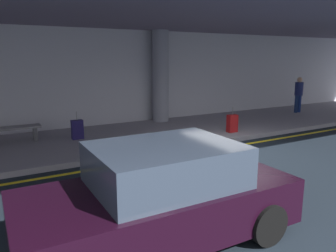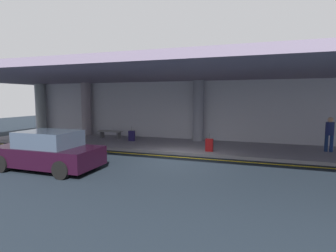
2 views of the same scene
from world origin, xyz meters
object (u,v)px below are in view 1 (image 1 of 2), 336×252
at_px(car_black, 161,197).
at_px(bench_metal, 13,131).
at_px(suitcase_upright_primary, 77,130).
at_px(support_column_center, 161,77).
at_px(suitcase_upright_secondary, 232,123).
at_px(traveler_with_luggage, 299,92).

xyz_separation_m(car_black, bench_metal, (-1.48, 6.98, -0.21)).
bearing_deg(suitcase_upright_primary, support_column_center, 19.04).
xyz_separation_m(support_column_center, car_black, (-4.15, -7.82, -1.26)).
height_order(car_black, bench_metal, car_black).
height_order(support_column_center, car_black, support_column_center).
xyz_separation_m(suitcase_upright_secondary, bench_metal, (-6.85, 2.23, 0.04)).
height_order(suitcase_upright_primary, bench_metal, suitcase_upright_primary).
distance_m(support_column_center, traveler_with_luggage, 6.90).
relative_size(car_black, suitcase_upright_primary, 4.56).
distance_m(traveler_with_luggage, bench_metal, 12.37).
bearing_deg(suitcase_upright_primary, bench_metal, 161.06).
relative_size(support_column_center, suitcase_upright_secondary, 4.06).
xyz_separation_m(traveler_with_luggage, suitcase_upright_secondary, (-5.50, -1.76, -0.65)).
relative_size(support_column_center, suitcase_upright_primary, 4.06).
relative_size(car_black, traveler_with_luggage, 2.44).
distance_m(suitcase_upright_secondary, bench_metal, 7.20).
height_order(support_column_center, bench_metal, support_column_center).
bearing_deg(traveler_with_luggage, suitcase_upright_primary, 78.75).
relative_size(suitcase_upright_secondary, bench_metal, 0.56).
bearing_deg(suitcase_upright_primary, traveler_with_luggage, -0.80).
distance_m(car_black, traveler_with_luggage, 12.68).
distance_m(traveler_with_luggage, suitcase_upright_secondary, 5.81).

